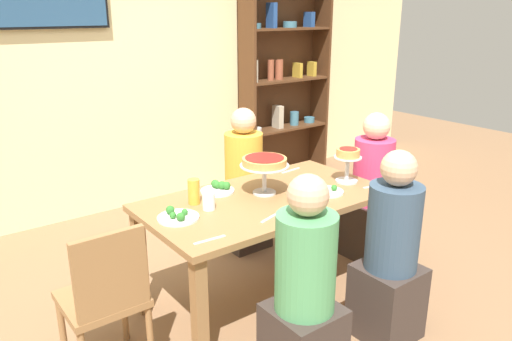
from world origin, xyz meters
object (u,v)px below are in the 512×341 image
object	(u,v)px
salad_plate_near_diner	(327,191)
cutlery_fork_near	(375,186)
bookshelf	(283,79)
salad_plate_spare	(178,216)
dining_table	(265,211)
diner_far_right	(244,189)
diner_head_east	(371,197)
cutlery_fork_far	(291,170)
beer_glass_amber_tall	(194,192)
chair_head_west	(106,295)
salad_plate_far_diner	(219,188)
cutlery_knife_far	(210,240)
personal_pizza_stand	(348,158)
cutlery_knife_near	(271,217)
diner_near_left	(304,300)
diner_near_right	(390,261)
water_glass_clear_near	(209,201)
deep_dish_pizza_stand	(264,164)

from	to	relation	value
salad_plate_near_diner	cutlery_fork_near	world-z (taller)	salad_plate_near_diner
bookshelf	salad_plate_spare	distance (m)	3.16
dining_table	diner_far_right	size ratio (longest dim) A/B	1.34
bookshelf	diner_head_east	bearing A→B (deg)	-111.18
bookshelf	cutlery_fork_far	xyz separation A→B (m)	(-1.34, -1.71, -0.37)
beer_glass_amber_tall	diner_far_right	bearing A→B (deg)	36.34
chair_head_west	salad_plate_far_diner	world-z (taller)	chair_head_west
salad_plate_near_diner	cutlery_knife_far	xyz separation A→B (m)	(-0.96, -0.13, -0.01)
diner_far_right	cutlery_fork_far	bearing A→B (deg)	13.90
personal_pizza_stand	cutlery_knife_near	xyz separation A→B (m)	(-0.80, -0.17, -0.17)
diner_near_left	diner_far_right	distance (m)	1.63
diner_near_left	chair_head_west	world-z (taller)	diner_near_left
chair_head_west	salad_plate_spare	bearing A→B (deg)	13.03
chair_head_west	personal_pizza_stand	size ratio (longest dim) A/B	3.68
diner_near_right	water_glass_clear_near	world-z (taller)	diner_near_right
bookshelf	personal_pizza_stand	world-z (taller)	bookshelf
water_glass_clear_near	cutlery_fork_far	bearing A→B (deg)	16.91
cutlery_knife_near	salad_plate_near_diner	bearing A→B (deg)	-7.33
dining_table	salad_plate_near_diner	xyz separation A→B (m)	(0.36, -0.18, 0.11)
bookshelf	cutlery_fork_far	distance (m)	2.21
diner_head_east	personal_pizza_stand	xyz separation A→B (m)	(-0.42, -0.12, 0.42)
diner_head_east	salad_plate_spare	xyz separation A→B (m)	(-1.65, 0.01, 0.26)
chair_head_west	cutlery_fork_near	distance (m)	1.82
diner_far_right	cutlery_knife_far	size ratio (longest dim) A/B	6.39
deep_dish_pizza_stand	beer_glass_amber_tall	xyz separation A→B (m)	(-0.45, 0.12, -0.12)
salad_plate_near_diner	deep_dish_pizza_stand	bearing A→B (deg)	143.82
beer_glass_amber_tall	dining_table	bearing A→B (deg)	-23.05
personal_pizza_stand	cutlery_fork_near	size ratio (longest dim) A/B	1.32
diner_head_east	personal_pizza_stand	bearing A→B (deg)	15.83
diner_near_right	diner_head_east	distance (m)	1.01
diner_head_east	cutlery_knife_far	bearing A→B (deg)	11.13
diner_far_right	cutlery_knife_far	xyz separation A→B (m)	(-0.97, -1.06, 0.25)
diner_far_right	salad_plate_spare	world-z (taller)	diner_far_right
salad_plate_near_diner	salad_plate_far_diner	bearing A→B (deg)	140.44
beer_glass_amber_tall	diner_head_east	bearing A→B (deg)	-6.29
diner_near_right	diner_head_east	xyz separation A→B (m)	(0.70, 0.74, 0.00)
chair_head_west	diner_near_left	bearing A→B (deg)	-39.90
bookshelf	chair_head_west	bearing A→B (deg)	-144.14
beer_glass_amber_tall	personal_pizza_stand	bearing A→B (deg)	-15.14
personal_pizza_stand	salad_plate_spare	size ratio (longest dim) A/B	1.00
diner_near_right	water_glass_clear_near	xyz separation A→B (m)	(-0.74, 0.77, 0.30)
bookshelf	cutlery_knife_near	bearing A→B (deg)	-131.03
diner_near_left	beer_glass_amber_tall	size ratio (longest dim) A/B	7.40
personal_pizza_stand	salad_plate_spare	xyz separation A→B (m)	(-1.23, 0.13, -0.15)
diner_head_east	cutlery_knife_far	distance (m)	1.70
diner_far_right	cutlery_knife_near	distance (m)	1.18
diner_near_right	salad_plate_far_diner	bearing A→B (deg)	28.06
diner_near_right	chair_head_west	xyz separation A→B (m)	(-1.44, 0.64, -0.01)
diner_near_right	diner_head_east	world-z (taller)	same
salad_plate_far_diner	cutlery_fork_near	world-z (taller)	salad_plate_far_diner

